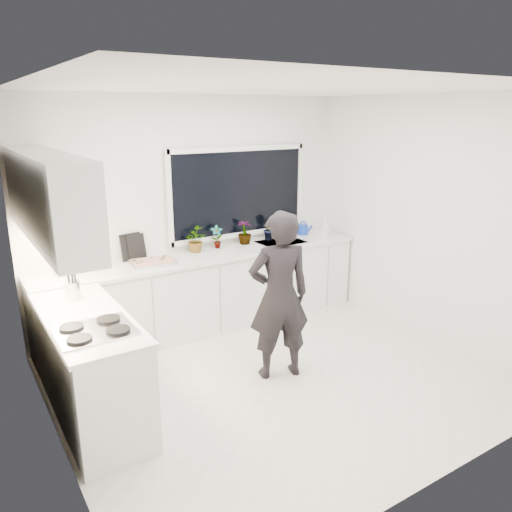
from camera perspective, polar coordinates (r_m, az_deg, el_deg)
floor at (r=5.02m, az=2.52°, el=-13.93°), size 4.00×3.50×0.02m
wall_back at (r=5.98m, az=-7.08°, el=4.89°), size 4.00×0.02×2.70m
wall_left at (r=3.76m, az=-23.21°, el=-3.09°), size 0.02×3.50×2.70m
wall_right at (r=5.86m, az=19.03°, el=3.90°), size 0.02×3.50×2.70m
ceiling at (r=4.35m, az=2.98°, el=18.84°), size 4.00×3.50×0.02m
window at (r=6.19m, az=-1.96°, el=7.27°), size 1.80×0.02×1.00m
base_cabinets_back at (r=5.96m, az=-5.48°, el=-4.20°), size 3.92×0.58×0.88m
base_cabinets_left at (r=4.48m, az=-18.36°, el=-12.15°), size 0.58×1.60×0.88m
countertop_back at (r=5.81m, az=-5.55°, el=0.03°), size 3.94×0.62×0.04m
countertop_left at (r=4.29m, az=-18.91°, el=-6.72°), size 0.62×1.60×0.04m
upper_cabinets at (r=4.35m, az=-22.72°, el=6.26°), size 0.34×2.10×0.70m
sink at (r=6.35m, az=2.87°, el=1.20°), size 0.58×0.42×0.14m
faucet at (r=6.47m, az=1.86°, el=2.96°), size 0.03×0.03×0.22m
stovetop at (r=3.96m, az=-17.97°, el=-8.03°), size 0.56×0.48×0.03m
person at (r=4.75m, az=2.66°, el=-4.58°), size 0.69×0.55×1.65m
pizza_tray at (r=5.52m, az=-11.72°, el=-0.72°), size 0.51×0.40×0.03m
pizza at (r=5.51m, az=-11.73°, el=-0.55°), size 0.46×0.35×0.01m
watering_can at (r=6.72m, az=5.37°, el=3.00°), size 0.17×0.17×0.13m
paper_towel_roll at (r=5.37m, az=-21.40°, el=-0.70°), size 0.12×0.12×0.26m
knife_block at (r=5.47m, az=-18.90°, el=-0.39°), size 0.15×0.12×0.22m
utensil_crock at (r=4.67m, az=-20.20°, el=-3.66°), size 0.13×0.13×0.16m
picture_frame_large at (r=5.70m, az=-13.52°, el=1.02°), size 0.22×0.07×0.28m
picture_frame_small at (r=5.68m, az=-14.07°, el=1.04°), size 0.25×0.06×0.30m
herb_plants at (r=6.04m, az=-3.82°, el=2.32°), size 1.28×0.26×0.30m
soap_bottles at (r=6.54m, az=7.89°, el=3.19°), size 0.15×0.15×0.30m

